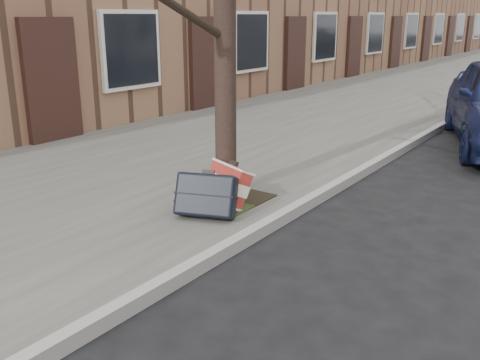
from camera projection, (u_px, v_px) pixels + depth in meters
The scene contains 5 objects.
ground at pixel (342, 305), 4.09m from camera, with size 120.00×120.00×0.00m, color black.
near_sidewalk at pixel (433, 80), 17.81m from camera, with size 5.00×70.00×0.12m, color #65635B.
dirt_patch at pixel (226, 198), 6.09m from camera, with size 0.85×0.85×0.01m, color black.
suitcase_red at pixel (227, 184), 5.85m from camera, with size 0.59×0.16×0.43m, color maroon.
suitcase_navy at pixel (206, 195), 5.46m from camera, with size 0.62×0.20×0.44m, color black.
Camera 1 is at (1.46, -3.41, 2.12)m, focal length 40.00 mm.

